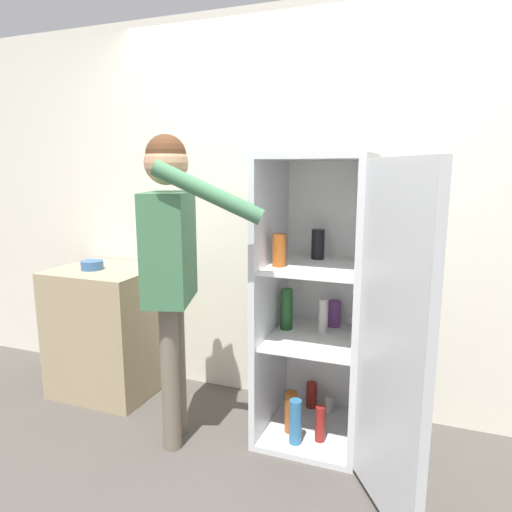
{
  "coord_description": "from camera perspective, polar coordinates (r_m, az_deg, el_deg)",
  "views": [
    {
      "loc": [
        0.74,
        -1.87,
        1.56
      ],
      "look_at": [
        -0.19,
        0.61,
        1.05
      ],
      "focal_mm": 32.0,
      "sensor_mm": 36.0,
      "label": 1
    }
  ],
  "objects": [
    {
      "name": "refrigerator",
      "position": [
        2.57,
        9.21,
        -6.38
      ],
      "size": [
        0.92,
        1.14,
        1.64
      ],
      "color": "silver",
      "rests_on": "ground_plane"
    },
    {
      "name": "ground_plane",
      "position": [
        2.54,
        -0.87,
        -26.97
      ],
      "size": [
        12.0,
        12.0,
        0.0
      ],
      "primitive_type": "plane",
      "color": "#4C4742"
    },
    {
      "name": "wall_back",
      "position": [
        2.96,
        6.02,
        5.24
      ],
      "size": [
        7.0,
        0.06,
        2.55
      ],
      "color": "silver",
      "rests_on": "ground_plane"
    },
    {
      "name": "bowl",
      "position": [
        3.3,
        -19.8,
        -1.07
      ],
      "size": [
        0.15,
        0.15,
        0.06
      ],
      "color": "#335B8E",
      "rests_on": "counter"
    },
    {
      "name": "person",
      "position": [
        2.51,
        -10.58,
        0.74
      ],
      "size": [
        0.75,
        0.51,
        1.74
      ],
      "color": "#726656",
      "rests_on": "ground_plane"
    },
    {
      "name": "counter",
      "position": [
        3.42,
        -17.95,
        -8.77
      ],
      "size": [
        0.68,
        0.59,
        0.89
      ],
      "color": "tan",
      "rests_on": "ground_plane"
    }
  ]
}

